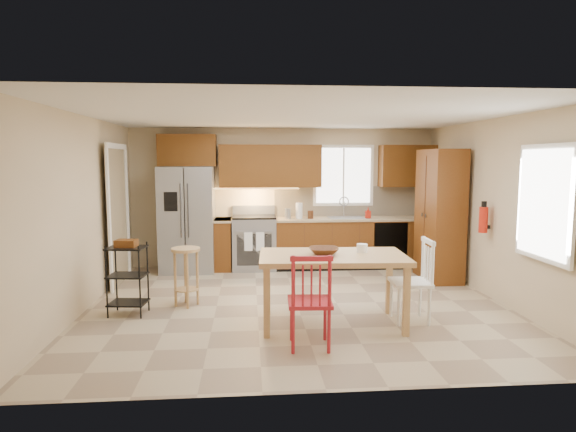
# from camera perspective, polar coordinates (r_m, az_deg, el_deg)

# --- Properties ---
(floor) EXTENTS (5.50, 5.50, 0.00)m
(floor) POSITION_cam_1_polar(r_m,az_deg,el_deg) (6.59, 1.08, -10.39)
(floor) COLOR tan
(floor) RESTS_ON ground
(ceiling) EXTENTS (5.50, 5.00, 0.02)m
(ceiling) POSITION_cam_1_polar(r_m,az_deg,el_deg) (6.33, 1.13, 11.82)
(ceiling) COLOR silver
(ceiling) RESTS_ON ground
(wall_back) EXTENTS (5.50, 0.02, 2.50)m
(wall_back) POSITION_cam_1_polar(r_m,az_deg,el_deg) (8.82, -0.53, 2.21)
(wall_back) COLOR #CCB793
(wall_back) RESTS_ON ground
(wall_front) EXTENTS (5.50, 0.02, 2.50)m
(wall_front) POSITION_cam_1_polar(r_m,az_deg,el_deg) (3.88, 4.82, -3.43)
(wall_front) COLOR #CCB793
(wall_front) RESTS_ON ground
(wall_left) EXTENTS (0.02, 5.00, 2.50)m
(wall_left) POSITION_cam_1_polar(r_m,az_deg,el_deg) (6.65, -23.19, 0.25)
(wall_left) COLOR #CCB793
(wall_left) RESTS_ON ground
(wall_right) EXTENTS (0.02, 5.00, 2.50)m
(wall_right) POSITION_cam_1_polar(r_m,az_deg,el_deg) (7.15, 23.59, 0.64)
(wall_right) COLOR #CCB793
(wall_right) RESTS_ON ground
(refrigerator) EXTENTS (0.92, 0.75, 1.82)m
(refrigerator) POSITION_cam_1_polar(r_m,az_deg,el_deg) (8.52, -11.82, -0.38)
(refrigerator) COLOR gray
(refrigerator) RESTS_ON floor
(range_stove) EXTENTS (0.76, 0.63, 0.92)m
(range_stove) POSITION_cam_1_polar(r_m,az_deg,el_deg) (8.58, -4.04, -3.24)
(range_stove) COLOR gray
(range_stove) RESTS_ON floor
(base_cabinet_narrow) EXTENTS (0.30, 0.60, 0.90)m
(base_cabinet_narrow) POSITION_cam_1_polar(r_m,az_deg,el_deg) (8.61, -7.71, -3.32)
(base_cabinet_narrow) COLOR #5F3111
(base_cabinet_narrow) RESTS_ON floor
(base_cabinet_run) EXTENTS (2.92, 0.60, 0.90)m
(base_cabinet_run) POSITION_cam_1_polar(r_m,az_deg,el_deg) (8.81, 8.03, -3.10)
(base_cabinet_run) COLOR #5F3111
(base_cabinet_run) RESTS_ON floor
(dishwasher) EXTENTS (0.60, 0.02, 0.78)m
(dishwasher) POSITION_cam_1_polar(r_m,az_deg,el_deg) (8.67, 12.07, -3.33)
(dishwasher) COLOR black
(dishwasher) RESTS_ON floor
(backsplash) EXTENTS (2.92, 0.03, 0.55)m
(backsplash) POSITION_cam_1_polar(r_m,az_deg,el_deg) (8.99, 7.71, 1.76)
(backsplash) COLOR beige
(backsplash) RESTS_ON wall_back
(upper_over_fridge) EXTENTS (1.00, 0.35, 0.55)m
(upper_over_fridge) POSITION_cam_1_polar(r_m,az_deg,el_deg) (8.66, -11.84, 7.62)
(upper_over_fridge) COLOR #603610
(upper_over_fridge) RESTS_ON wall_back
(upper_left_block) EXTENTS (1.80, 0.35, 0.75)m
(upper_left_block) POSITION_cam_1_polar(r_m,az_deg,el_deg) (8.60, -2.12, 5.94)
(upper_left_block) COLOR #603610
(upper_left_block) RESTS_ON wall_back
(upper_right_block) EXTENTS (1.00, 0.35, 0.75)m
(upper_right_block) POSITION_cam_1_polar(r_m,az_deg,el_deg) (9.06, 13.96, 5.78)
(upper_right_block) COLOR #603610
(upper_right_block) RESTS_ON wall_back
(window_back) EXTENTS (1.12, 0.04, 1.12)m
(window_back) POSITION_cam_1_polar(r_m,az_deg,el_deg) (8.92, 6.57, 4.80)
(window_back) COLOR white
(window_back) RESTS_ON wall_back
(sink) EXTENTS (0.62, 0.46, 0.16)m
(sink) POSITION_cam_1_polar(r_m,az_deg,el_deg) (8.71, 6.86, -0.47)
(sink) COLOR gray
(sink) RESTS_ON base_cabinet_run
(undercab_glow) EXTENTS (1.60, 0.30, 0.01)m
(undercab_glow) POSITION_cam_1_polar(r_m,az_deg,el_deg) (8.58, -4.10, 3.28)
(undercab_glow) COLOR #FFBF66
(undercab_glow) RESTS_ON wall_back
(soap_bottle) EXTENTS (0.09, 0.09, 0.19)m
(soap_bottle) POSITION_cam_1_polar(r_m,az_deg,el_deg) (8.68, 9.46, 0.37)
(soap_bottle) COLOR #B81B0C
(soap_bottle) RESTS_ON base_cabinet_run
(paper_towel) EXTENTS (0.12, 0.12, 0.28)m
(paper_towel) POSITION_cam_1_polar(r_m,az_deg,el_deg) (8.51, 1.32, 0.63)
(paper_towel) COLOR white
(paper_towel) RESTS_ON base_cabinet_run
(canister_steel) EXTENTS (0.11, 0.11, 0.18)m
(canister_steel) POSITION_cam_1_polar(r_m,az_deg,el_deg) (8.50, -0.02, 0.29)
(canister_steel) COLOR gray
(canister_steel) RESTS_ON base_cabinet_run
(canister_wood) EXTENTS (0.10, 0.10, 0.14)m
(canister_wood) POSITION_cam_1_polar(r_m,az_deg,el_deg) (8.51, 2.68, 0.16)
(canister_wood) COLOR #4B2814
(canister_wood) RESTS_ON base_cabinet_run
(pantry) EXTENTS (0.50, 0.95, 2.10)m
(pantry) POSITION_cam_1_polar(r_m,az_deg,el_deg) (8.12, 17.54, 0.11)
(pantry) COLOR #5F3111
(pantry) RESTS_ON floor
(fire_extinguisher) EXTENTS (0.12, 0.12, 0.36)m
(fire_extinguisher) POSITION_cam_1_polar(r_m,az_deg,el_deg) (7.25, 22.14, -0.42)
(fire_extinguisher) COLOR #B81B0C
(fire_extinguisher) RESTS_ON wall_right
(window_right) EXTENTS (0.04, 1.02, 1.32)m
(window_right) POSITION_cam_1_polar(r_m,az_deg,el_deg) (6.12, 28.18, 1.37)
(window_right) COLOR white
(window_right) RESTS_ON wall_right
(doorway) EXTENTS (0.04, 0.95, 2.10)m
(doorway) POSITION_cam_1_polar(r_m,az_deg,el_deg) (7.89, -19.60, -0.15)
(doorway) COLOR #8C7A59
(doorway) RESTS_ON wall_left
(dining_table) EXTENTS (1.73, 1.03, 0.82)m
(dining_table) POSITION_cam_1_polar(r_m,az_deg,el_deg) (5.71, 5.29, -8.78)
(dining_table) COLOR tan
(dining_table) RESTS_ON floor
(chair_red) EXTENTS (0.49, 0.49, 0.99)m
(chair_red) POSITION_cam_1_polar(r_m,az_deg,el_deg) (5.02, 2.60, -9.93)
(chair_red) COLOR maroon
(chair_red) RESTS_ON floor
(chair_white) EXTENTS (0.49, 0.49, 0.99)m
(chair_white) POSITION_cam_1_polar(r_m,az_deg,el_deg) (5.97, 14.30, -7.44)
(chair_white) COLOR white
(chair_white) RESTS_ON floor
(table_bowl) EXTENTS (0.36, 0.36, 0.08)m
(table_bowl) POSITION_cam_1_polar(r_m,az_deg,el_deg) (5.60, 4.26, -4.65)
(table_bowl) COLOR #4B2814
(table_bowl) RESTS_ON dining_table
(table_jar) EXTENTS (0.14, 0.14, 0.16)m
(table_jar) POSITION_cam_1_polar(r_m,az_deg,el_deg) (5.79, 8.77, -4.02)
(table_jar) COLOR white
(table_jar) RESTS_ON dining_table
(bar_stool) EXTENTS (0.43, 0.43, 0.78)m
(bar_stool) POSITION_cam_1_polar(r_m,az_deg,el_deg) (6.56, -11.96, -7.07)
(bar_stool) COLOR tan
(bar_stool) RESTS_ON floor
(utility_cart) EXTENTS (0.49, 0.40, 0.90)m
(utility_cart) POSITION_cam_1_polar(r_m,az_deg,el_deg) (6.37, -18.48, -7.12)
(utility_cart) COLOR black
(utility_cart) RESTS_ON floor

